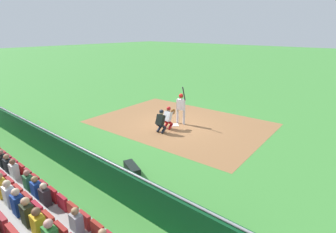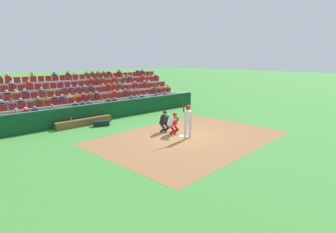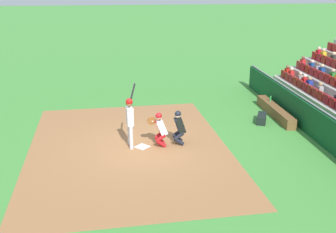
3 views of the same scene
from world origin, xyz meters
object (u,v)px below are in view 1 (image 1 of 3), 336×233
Objects in this scene: home_plate_marker at (175,125)px; equipment_duffel_bag at (132,169)px; batter_at_plate at (181,105)px; home_plate_umpire at (161,120)px; dugout_bench at (127,184)px; catcher_crouching at (168,116)px; water_bottle_on_bench at (142,185)px.

equipment_duffel_bag is at bearing -68.11° from home_plate_marker.
batter_at_plate is 1.76× the size of home_plate_umpire.
batter_at_plate is 7.10m from dugout_bench.
catcher_crouching is 0.99× the size of home_plate_umpire.
equipment_duffel_bag is (-0.72, 0.86, -0.05)m from dugout_bench.
home_plate_umpire is 5.92m from water_bottle_on_bench.
home_plate_marker is 0.44× the size of equipment_duffel_bag.
home_plate_umpire is at bearing 119.52° from dugout_bench.
equipment_duffel_bag is at bearing -63.20° from home_plate_umpire.
home_plate_umpire reaches higher than home_plate_marker.
batter_at_plate is at bearing 131.44° from equipment_duffel_bag.
dugout_bench is at bearing -27.88° from equipment_duffel_bag.
batter_at_plate is 1.16m from catcher_crouching.
catcher_crouching is at bearing 136.06° from equipment_duffel_bag.
batter_at_plate is 2.31× the size of equipment_duffel_bag.
home_plate_marker is at bearing 96.29° from home_plate_umpire.
home_plate_umpire is at bearing -83.01° from catcher_crouching.
equipment_duffel_bag is (2.04, -4.57, -0.55)m from catcher_crouching.
water_bottle_on_bench is (3.53, -6.57, -0.59)m from batter_at_plate.
batter_at_plate is at bearing 118.23° from water_bottle_on_bench.
catcher_crouching is at bearing 123.05° from water_bottle_on_bench.
water_bottle_on_bench is (3.64, -6.15, 0.54)m from home_plate_marker.
water_bottle_on_bench is (0.82, -0.07, 0.34)m from dugout_bench.
dugout_bench is (2.82, -6.08, 0.20)m from home_plate_marker.
equipment_duffel_bag is at bearing -70.61° from batter_at_plate.
equipment_duffel_bag is at bearing -65.99° from catcher_crouching.
catcher_crouching is 0.35× the size of dugout_bench.
equipment_duffel_bag is at bearing 149.01° from water_bottle_on_bench.
batter_at_plate is at bearing 87.36° from catcher_crouching.
water_bottle_on_bench reaches higher than dugout_bench.
batter_at_plate reaches higher than home_plate_umpire.
catcher_crouching is 5.38× the size of water_bottle_on_bench.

